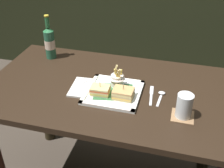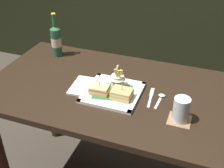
{
  "view_description": "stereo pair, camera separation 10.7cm",
  "coord_description": "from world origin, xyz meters",
  "px_view_note": "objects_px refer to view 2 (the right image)",
  "views": [
    {
      "loc": [
        0.33,
        -1.19,
        1.57
      ],
      "look_at": [
        0.01,
        -0.02,
        0.8
      ],
      "focal_mm": 45.82,
      "sensor_mm": 36.0,
      "label": 1
    },
    {
      "loc": [
        0.43,
        -1.16,
        1.57
      ],
      "look_at": [
        0.01,
        -0.02,
        0.8
      ],
      "focal_mm": 45.82,
      "sensor_mm": 36.0,
      "label": 2
    }
  ],
  "objects_px": {
    "beer_bottle": "(56,40)",
    "fork": "(83,83)",
    "spoon": "(161,97)",
    "fries_cup": "(118,79)",
    "sandwich_half_left": "(99,90)",
    "water_glass": "(181,111)",
    "knife": "(151,96)",
    "sandwich_half_right": "(122,94)",
    "dining_table": "(111,110)",
    "square_plate": "(113,93)"
  },
  "relations": [
    {
      "from": "dining_table",
      "to": "fork",
      "type": "xyz_separation_m",
      "value": [
        -0.15,
        -0.02,
        0.16
      ]
    },
    {
      "from": "sandwich_half_right",
      "to": "knife",
      "type": "bearing_deg",
      "value": 29.4
    },
    {
      "from": "dining_table",
      "to": "beer_bottle",
      "type": "bearing_deg",
      "value": 152.17
    },
    {
      "from": "sandwich_half_left",
      "to": "water_glass",
      "type": "height_order",
      "value": "water_glass"
    },
    {
      "from": "fries_cup",
      "to": "beer_bottle",
      "type": "bearing_deg",
      "value": 154.59
    },
    {
      "from": "square_plate",
      "to": "sandwich_half_right",
      "type": "bearing_deg",
      "value": -29.63
    },
    {
      "from": "fries_cup",
      "to": "beer_bottle",
      "type": "relative_size",
      "value": 0.42
    },
    {
      "from": "square_plate",
      "to": "dining_table",
      "type": "bearing_deg",
      "value": 119.01
    },
    {
      "from": "sandwich_half_right",
      "to": "fork",
      "type": "distance_m",
      "value": 0.24
    },
    {
      "from": "fries_cup",
      "to": "spoon",
      "type": "relative_size",
      "value": 0.89
    },
    {
      "from": "sandwich_half_right",
      "to": "knife",
      "type": "distance_m",
      "value": 0.15
    },
    {
      "from": "sandwich_half_left",
      "to": "sandwich_half_right",
      "type": "xyz_separation_m",
      "value": [
        0.12,
        0.0,
        0.0
      ]
    },
    {
      "from": "square_plate",
      "to": "spoon",
      "type": "relative_size",
      "value": 2.13
    },
    {
      "from": "dining_table",
      "to": "water_glass",
      "type": "distance_m",
      "value": 0.45
    },
    {
      "from": "dining_table",
      "to": "sandwich_half_left",
      "type": "relative_size",
      "value": 13.97
    },
    {
      "from": "sandwich_half_left",
      "to": "water_glass",
      "type": "distance_m",
      "value": 0.41
    },
    {
      "from": "knife",
      "to": "spoon",
      "type": "xyz_separation_m",
      "value": [
        0.05,
        0.01,
        0.0
      ]
    },
    {
      "from": "sandwich_half_right",
      "to": "fork",
      "type": "relative_size",
      "value": 0.71
    },
    {
      "from": "fries_cup",
      "to": "knife",
      "type": "distance_m",
      "value": 0.19
    },
    {
      "from": "fork",
      "to": "square_plate",
      "type": "bearing_deg",
      "value": -7.6
    },
    {
      "from": "fork",
      "to": "spoon",
      "type": "xyz_separation_m",
      "value": [
        0.41,
        0.02,
        -0.01
      ]
    },
    {
      "from": "dining_table",
      "to": "knife",
      "type": "bearing_deg",
      "value": -2.38
    },
    {
      "from": "water_glass",
      "to": "knife",
      "type": "distance_m",
      "value": 0.22
    },
    {
      "from": "water_glass",
      "to": "fork",
      "type": "height_order",
      "value": "water_glass"
    },
    {
      "from": "sandwich_half_right",
      "to": "fork",
      "type": "xyz_separation_m",
      "value": [
        -0.24,
        0.06,
        -0.02
      ]
    },
    {
      "from": "sandwich_half_right",
      "to": "spoon",
      "type": "relative_size",
      "value": 0.78
    },
    {
      "from": "sandwich_half_right",
      "to": "water_glass",
      "type": "relative_size",
      "value": 0.88
    },
    {
      "from": "knife",
      "to": "spoon",
      "type": "distance_m",
      "value": 0.05
    },
    {
      "from": "sandwich_half_left",
      "to": "spoon",
      "type": "height_order",
      "value": "sandwich_half_left"
    },
    {
      "from": "dining_table",
      "to": "square_plate",
      "type": "height_order",
      "value": "square_plate"
    },
    {
      "from": "beer_bottle",
      "to": "spoon",
      "type": "height_order",
      "value": "beer_bottle"
    },
    {
      "from": "sandwich_half_left",
      "to": "beer_bottle",
      "type": "bearing_deg",
      "value": 142.61
    },
    {
      "from": "dining_table",
      "to": "spoon",
      "type": "height_order",
      "value": "spoon"
    },
    {
      "from": "spoon",
      "to": "fries_cup",
      "type": "bearing_deg",
      "value": 176.95
    },
    {
      "from": "beer_bottle",
      "to": "square_plate",
      "type": "bearing_deg",
      "value": -30.95
    },
    {
      "from": "beer_bottle",
      "to": "fork",
      "type": "bearing_deg",
      "value": -41.34
    },
    {
      "from": "beer_bottle",
      "to": "water_glass",
      "type": "relative_size",
      "value": 2.39
    },
    {
      "from": "beer_bottle",
      "to": "spoon",
      "type": "distance_m",
      "value": 0.75
    },
    {
      "from": "dining_table",
      "to": "sandwich_half_left",
      "type": "height_order",
      "value": "sandwich_half_left"
    },
    {
      "from": "fries_cup",
      "to": "knife",
      "type": "bearing_deg",
      "value": -5.46
    },
    {
      "from": "sandwich_half_left",
      "to": "fork",
      "type": "distance_m",
      "value": 0.13
    },
    {
      "from": "sandwich_half_right",
      "to": "spoon",
      "type": "distance_m",
      "value": 0.19
    },
    {
      "from": "sandwich_half_left",
      "to": "knife",
      "type": "distance_m",
      "value": 0.26
    },
    {
      "from": "square_plate",
      "to": "sandwich_half_left",
      "type": "relative_size",
      "value": 2.9
    },
    {
      "from": "dining_table",
      "to": "fork",
      "type": "distance_m",
      "value": 0.22
    },
    {
      "from": "sandwich_half_left",
      "to": "fork",
      "type": "relative_size",
      "value": 0.68
    },
    {
      "from": "sandwich_half_left",
      "to": "square_plate",
      "type": "bearing_deg",
      "value": 29.63
    },
    {
      "from": "fork",
      "to": "sandwich_half_right",
      "type": "bearing_deg",
      "value": -13.55
    },
    {
      "from": "knife",
      "to": "square_plate",
      "type": "bearing_deg",
      "value": -168.17
    },
    {
      "from": "water_glass",
      "to": "beer_bottle",
      "type": "bearing_deg",
      "value": 155.26
    }
  ]
}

